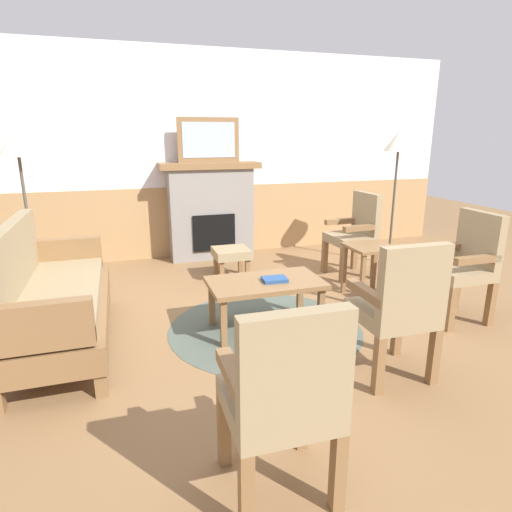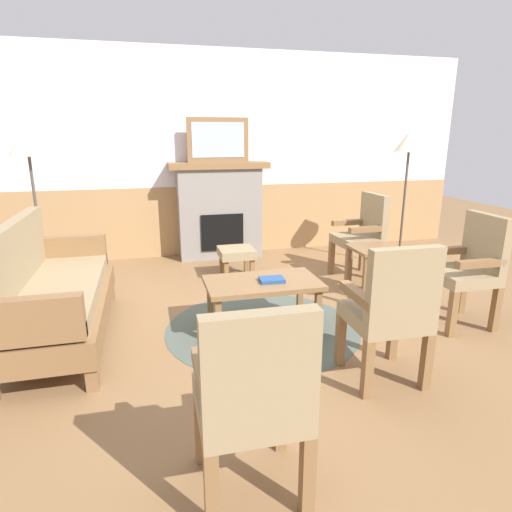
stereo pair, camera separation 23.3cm
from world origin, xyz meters
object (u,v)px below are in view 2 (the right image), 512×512
couch (53,294)px  footstool (236,255)px  floor_lamp_by_chairs (409,150)px  side_table (374,259)px  armchair_front_left (253,395)px  armchair_front_center (391,308)px  book_on_table (272,280)px  armchair_near_fireplace (470,265)px  floor_lamp_by_couch (29,153)px  fireplace (220,210)px  coffee_table (263,287)px  armchair_by_window_left (363,232)px  framed_picture (218,140)px

couch → footstool: 2.11m
floor_lamp_by_chairs → side_table: bearing=-133.5°
armchair_front_left → armchair_front_center: 1.32m
book_on_table → armchair_near_fireplace: 1.73m
armchair_near_fireplace → floor_lamp_by_couch: (-3.76, 1.73, 0.91)m
fireplace → coffee_table: fireplace is taller
armchair_near_fireplace → armchair_front_left: bearing=-148.3°
floor_lamp_by_chairs → coffee_table: bearing=-147.9°
book_on_table → coffee_table: bearing=151.9°
couch → armchair_by_window_left: (3.18, 0.88, 0.14)m
fireplace → couch: bearing=-128.5°
fireplace → armchair_front_left: bearing=-97.6°
couch → armchair_by_window_left: size_ratio=1.84×
footstool → floor_lamp_by_couch: 2.36m
book_on_table → armchair_near_fireplace: size_ratio=0.21×
armchair_front_left → armchair_by_window_left: bearing=54.6°
framed_picture → coffee_table: framed_picture is taller
armchair_front_center → side_table: (0.66, 1.41, -0.10)m
armchair_by_window_left → armchair_near_fireplace: bearing=-79.1°
fireplace → coffee_table: 2.39m
armchair_by_window_left → framed_picture: bearing=138.7°
armchair_by_window_left → armchair_front_center: bearing=-113.3°
armchair_front_left → floor_lamp_by_couch: 3.59m
armchair_front_left → floor_lamp_by_couch: size_ratio=0.58×
armchair_by_window_left → side_table: size_ratio=1.78×
footstool → armchair_by_window_left: (1.44, -0.31, 0.25)m
coffee_table → side_table: (1.26, 0.39, 0.05)m
armchair_near_fireplace → armchair_by_window_left: bearing=100.9°
armchair_by_window_left → floor_lamp_by_couch: size_ratio=0.58×
side_table → fireplace: bearing=121.5°
framed_picture → coffee_table: 2.65m
armchair_front_center → coffee_table: bearing=120.4°
couch → side_table: couch is taller
armchair_front_left → armchair_front_center: size_ratio=1.00×
fireplace → side_table: (1.22, -1.98, -0.22)m
coffee_table → armchair_front_center: armchair_front_center is taller
armchair_near_fireplace → floor_lamp_by_chairs: bearing=76.5°
floor_lamp_by_couch → couch: bearing=-75.3°
fireplace → armchair_front_center: 3.44m
framed_picture → armchair_by_window_left: size_ratio=0.82×
armchair_near_fireplace → side_table: bearing=125.9°
couch → armchair_near_fireplace: (3.45, -0.54, 0.14)m
fireplace → armchair_by_window_left: bearing=-41.3°
armchair_front_center → side_table: size_ratio=1.78×
armchair_by_window_left → floor_lamp_by_chairs: 1.17m
armchair_front_center → floor_lamp_by_couch: size_ratio=0.58×
armchair_near_fireplace → armchair_front_center: same height
framed_picture → armchair_by_window_left: bearing=-41.3°
coffee_table → floor_lamp_by_couch: (-1.99, 1.41, 1.06)m
floor_lamp_by_couch → coffee_table: bearing=-35.2°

